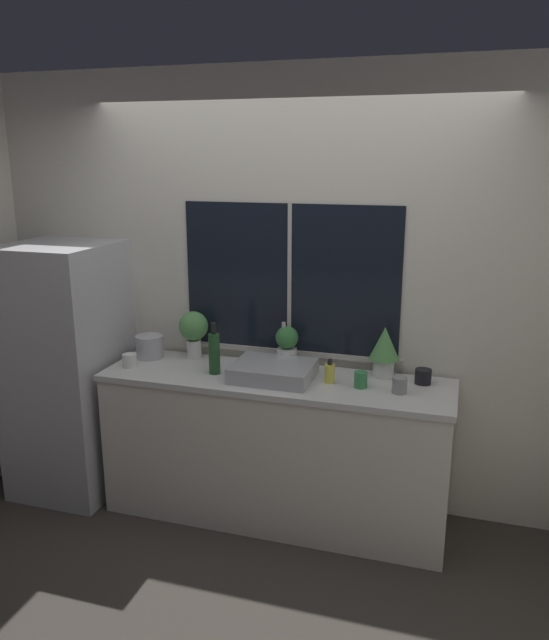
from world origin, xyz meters
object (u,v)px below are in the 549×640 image
Objects in this scene: sink at (273,371)px; potted_plant_right at (384,349)px; soap_bottle at (330,373)px; potted_plant_left at (194,329)px; mug_grey at (400,385)px; bottle_tall at (214,352)px; kettle at (149,346)px; mug_white at (130,360)px; refrigerator at (69,369)px; potted_plant_center at (287,345)px; mug_green at (361,380)px; mug_black at (423,376)px.

potted_plant_right reaches higher than sink.
potted_plant_right is at bearing 19.68° from sink.
potted_plant_left is at bearing 168.13° from soap_bottle.
mug_grey is (0.40, -0.05, -0.01)m from soap_bottle.
bottle_tall reaches higher than kettle.
mug_white is at bearing -175.74° from soap_bottle.
sink is at bearing 4.02° from bottle_tall.
sink is 2.63× the size of kettle.
refrigerator is at bearing 179.38° from mug_grey.
potted_plant_right is 3.29× the size of mug_grey.
bottle_tall is at bearing 4.58° from mug_white.
potted_plant_center is 0.76m from mug_grey.
bottle_tall is (-0.38, -0.24, -0.01)m from potted_plant_center.
potted_plant_right is at bearing 0.00° from potted_plant_center.
mug_grey is (2.14, -0.02, 0.13)m from refrigerator.
mug_green is at bearing -5.67° from kettle.
soap_bottle is 1.22m from kettle.
mug_grey is (0.22, -0.02, 0.00)m from mug_green.
refrigerator is at bearing -175.84° from mug_black.
potted_plant_center is 0.45m from bottle_tall.
mug_green reaches higher than mug_black.
mug_green is (0.50, -0.22, -0.09)m from potted_plant_center.
bottle_tall is (-0.97, -0.24, -0.04)m from potted_plant_right.
potted_plant_left is 1.46m from mug_black.
potted_plant_right is 3.30× the size of mug_green.
kettle is at bearing 174.33° from mug_green.
sink is 1.54× the size of potted_plant_right.
soap_bottle is 0.19m from mug_green.
mug_black is (0.83, -0.06, -0.09)m from potted_plant_center.
mug_white is 0.94× the size of mug_grey.
mug_green is at bearing -153.51° from mug_black.
potted_plant_center is 0.86× the size of potted_plant_right.
bottle_tall is at bearing -178.40° from mug_green.
refrigerator reaches higher than potted_plant_right.
kettle is at bearing -179.11° from mug_black.
potted_plant_right reaches higher than kettle.
potted_plant_right reaches higher than mug_black.
sink is 1.47× the size of bottle_tall.
refrigerator is at bearing 179.96° from sink.
mug_green is at bearing -23.94° from potted_plant_center.
mug_white is 0.21m from kettle.
potted_plant_center is at bearing 32.79° from bottle_tall.
sink reaches higher than soap_bottle.
potted_plant_left is at bearing 160.01° from sink.
potted_plant_right is 0.27m from mug_black.
bottle_tall is 1.23m from mug_black.
refrigerator is 17.53× the size of mug_black.
kettle is at bearing -176.87° from potted_plant_right.
soap_bottle is 0.44× the size of bottle_tall.
kettle is (-0.90, -0.08, -0.06)m from potted_plant_center.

